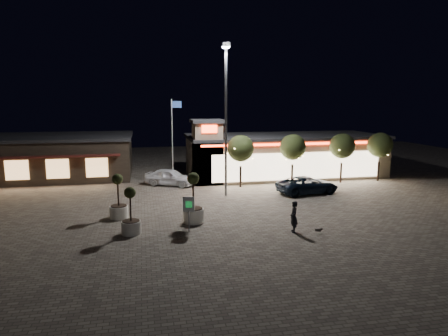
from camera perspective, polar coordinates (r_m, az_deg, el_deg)
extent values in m
plane|color=#72695C|center=(25.56, -0.44, -8.27)|extent=(90.00, 90.00, 0.00)
cube|color=gray|center=(42.89, 8.56, 1.67)|extent=(20.00, 8.00, 4.00)
cube|color=#262628|center=(42.65, 8.64, 4.53)|extent=(20.40, 8.40, 0.30)
cube|color=#F9DFBA|center=(39.22, 10.58, 0.28)|extent=(17.00, 0.12, 2.60)
cube|color=red|center=(38.90, 10.69, 3.40)|extent=(19.00, 0.10, 0.18)
cube|color=gray|center=(37.97, -2.41, 2.11)|extent=(2.60, 2.60, 5.80)
cube|color=#262628|center=(37.69, -2.44, 6.72)|extent=(3.00, 3.00, 0.30)
cube|color=red|center=(36.40, -2.09, 5.59)|extent=(1.40, 0.10, 0.70)
cube|color=#382D23|center=(45.22, -23.37, 1.39)|extent=(16.00, 10.00, 4.00)
cube|color=#262628|center=(44.99, -23.55, 4.10)|extent=(16.40, 10.40, 0.30)
cube|color=#591E19|center=(39.89, -24.98, 1.44)|extent=(14.40, 0.80, 0.15)
cube|color=#EDAF6B|center=(40.91, -27.48, -0.27)|extent=(2.00, 0.12, 1.80)
cube|color=#EDAF6B|center=(40.08, -22.67, -0.11)|extent=(2.00, 0.12, 1.80)
cube|color=#EDAF6B|center=(39.55, -17.69, 0.06)|extent=(2.00, 0.12, 1.80)
cylinder|color=gray|center=(32.61, 0.28, 6.36)|extent=(0.20, 0.20, 12.00)
cube|color=gray|center=(32.85, 0.29, 17.22)|extent=(0.60, 0.40, 0.35)
cube|color=white|center=(32.82, 0.29, 16.88)|extent=(0.45, 0.30, 0.08)
cylinder|color=white|center=(37.16, -7.38, 3.59)|extent=(0.10, 0.10, 8.00)
cube|color=navy|center=(37.00, -6.80, 9.01)|extent=(0.90, 0.04, 0.60)
cylinder|color=#332319|center=(36.59, 2.37, -1.24)|extent=(0.20, 0.20, 1.92)
sphere|color=#2D3819|center=(36.19, 2.40, 2.82)|extent=(2.42, 2.42, 2.42)
cylinder|color=#332319|center=(38.09, 9.69, -0.94)|extent=(0.20, 0.20, 1.92)
sphere|color=#2D3819|center=(37.70, 9.80, 2.96)|extent=(2.42, 2.42, 2.42)
cylinder|color=#332319|center=(40.16, 16.36, -0.65)|extent=(0.20, 0.20, 1.92)
sphere|color=#2D3819|center=(39.79, 16.53, 3.05)|extent=(2.42, 2.42, 2.42)
cylinder|color=#332319|center=(42.17, 21.17, -0.44)|extent=(0.20, 0.20, 1.92)
sphere|color=#2D3819|center=(41.82, 21.38, 3.09)|extent=(2.42, 2.42, 2.42)
imported|color=black|center=(34.83, 11.85, -2.37)|extent=(5.63, 3.21, 1.48)
imported|color=white|center=(37.61, -7.74, -1.29)|extent=(5.01, 3.83, 1.59)
imported|color=black|center=(24.48, 9.94, -6.90)|extent=(0.51, 0.73, 1.91)
cube|color=#59514C|center=(24.77, 13.27, -8.60)|extent=(0.36, 0.20, 0.18)
sphere|color=#59514C|center=(24.80, 13.73, -8.42)|extent=(0.16, 0.16, 0.16)
cylinder|color=white|center=(28.02, -14.78, -6.11)|extent=(1.24, 1.24, 0.83)
cylinder|color=black|center=(27.91, -14.82, -5.25)|extent=(1.07, 1.07, 0.06)
cylinder|color=#332319|center=(27.68, -14.90, -3.33)|extent=(0.10, 0.10, 1.86)
sphere|color=#2D3819|center=(27.50, -14.98, -1.54)|extent=(0.72, 0.72, 0.72)
cylinder|color=white|center=(24.64, -13.11, -8.28)|extent=(1.16, 1.16, 0.78)
cylinder|color=black|center=(24.52, -13.15, -7.37)|extent=(1.01, 1.01, 0.06)
cylinder|color=#332319|center=(24.27, -13.23, -5.33)|extent=(0.10, 0.10, 1.74)
sphere|color=#2D3819|center=(24.08, -13.30, -3.44)|extent=(0.68, 0.68, 0.68)
cylinder|color=white|center=(26.27, -4.36, -6.78)|extent=(1.34, 1.34, 0.90)
cylinder|color=black|center=(26.14, -4.37, -5.79)|extent=(1.16, 1.16, 0.07)
cylinder|color=#332319|center=(25.89, -4.40, -3.57)|extent=(0.11, 0.11, 2.02)
sphere|color=#2D3819|center=(25.69, -4.43, -1.50)|extent=(0.78, 0.78, 0.78)
cylinder|color=gray|center=(24.45, -5.03, -7.54)|extent=(0.09, 0.09, 1.31)
cube|color=white|center=(24.16, -5.07, -5.20)|extent=(0.70, 0.27, 0.93)
cube|color=green|center=(24.12, -5.05, -5.22)|extent=(0.37, 0.13, 0.38)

